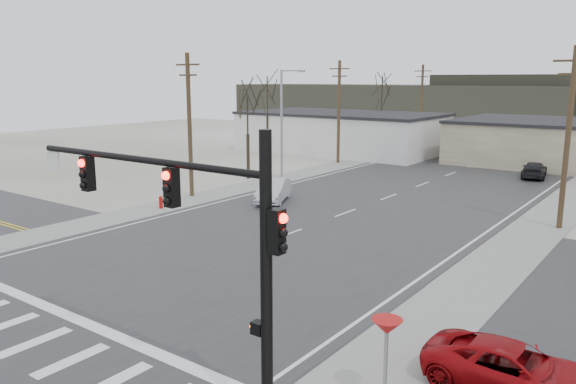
% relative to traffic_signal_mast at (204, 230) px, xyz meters
% --- Properties ---
extents(ground, '(140.00, 140.00, 0.00)m').
position_rel_traffic_signal_mast_xyz_m(ground, '(-7.89, 6.20, -4.67)').
color(ground, silver).
rests_on(ground, ground).
extents(main_road, '(18.00, 110.00, 0.05)m').
position_rel_traffic_signal_mast_xyz_m(main_road, '(-7.89, 21.20, -4.65)').
color(main_road, '#28282A').
rests_on(main_road, ground).
extents(cross_road, '(90.00, 10.00, 0.04)m').
position_rel_traffic_signal_mast_xyz_m(cross_road, '(-7.89, 6.20, -4.65)').
color(cross_road, '#28282A').
rests_on(cross_road, ground).
extents(sidewalk_left, '(3.00, 90.00, 0.06)m').
position_rel_traffic_signal_mast_xyz_m(sidewalk_left, '(-18.49, 26.20, -4.64)').
color(sidewalk_left, gray).
rests_on(sidewalk_left, ground).
extents(sidewalk_right, '(3.00, 90.00, 0.06)m').
position_rel_traffic_signal_mast_xyz_m(sidewalk_right, '(2.71, 26.20, -4.64)').
color(sidewalk_right, gray).
rests_on(sidewalk_right, ground).
extents(traffic_signal_mast, '(8.95, 0.43, 7.20)m').
position_rel_traffic_signal_mast_xyz_m(traffic_signal_mast, '(0.00, 0.00, 0.00)').
color(traffic_signal_mast, black).
rests_on(traffic_signal_mast, ground).
extents(fire_hydrant, '(0.24, 0.24, 0.87)m').
position_rel_traffic_signal_mast_xyz_m(fire_hydrant, '(-18.09, 14.20, -4.22)').
color(fire_hydrant, '#A50C0C').
rests_on(fire_hydrant, ground).
extents(yield_sign, '(0.80, 0.80, 2.35)m').
position_rel_traffic_signal_mast_xyz_m(yield_sign, '(3.61, 2.70, -2.61)').
color(yield_sign, gray).
rests_on(yield_sign, ground).
extents(building_left_far, '(22.30, 12.30, 4.50)m').
position_rel_traffic_signal_mast_xyz_m(building_left_far, '(-23.89, 46.20, -2.42)').
color(building_left_far, silver).
rests_on(building_left_far, ground).
extents(upole_left_b, '(2.20, 0.30, 10.00)m').
position_rel_traffic_signal_mast_xyz_m(upole_left_b, '(-19.39, 18.20, 0.55)').
color(upole_left_b, '#4A3422').
rests_on(upole_left_b, ground).
extents(upole_left_c, '(2.20, 0.30, 10.00)m').
position_rel_traffic_signal_mast_xyz_m(upole_left_c, '(-19.39, 38.20, 0.55)').
color(upole_left_c, '#4A3422').
rests_on(upole_left_c, ground).
extents(upole_left_d, '(2.20, 0.30, 10.00)m').
position_rel_traffic_signal_mast_xyz_m(upole_left_d, '(-19.39, 58.20, 0.55)').
color(upole_left_d, '#4A3422').
rests_on(upole_left_d, ground).
extents(upole_right_a, '(2.20, 0.30, 10.00)m').
position_rel_traffic_signal_mast_xyz_m(upole_right_a, '(3.61, 24.20, 0.55)').
color(upole_right_a, '#4A3422').
rests_on(upole_right_a, ground).
extents(streetlight_main, '(2.40, 0.25, 9.00)m').
position_rel_traffic_signal_mast_xyz_m(streetlight_main, '(-18.69, 28.20, 0.41)').
color(streetlight_main, gray).
rests_on(streetlight_main, ground).
extents(tree_left_near, '(3.30, 3.30, 7.35)m').
position_rel_traffic_signal_mast_xyz_m(tree_left_near, '(-20.89, 26.20, 0.55)').
color(tree_left_near, '#30291D').
rests_on(tree_left_near, ground).
extents(tree_left_far, '(3.96, 3.96, 8.82)m').
position_rel_traffic_signal_mast_xyz_m(tree_left_far, '(-21.89, 52.20, 1.61)').
color(tree_left_far, '#30291D').
rests_on(tree_left_far, ground).
extents(tree_left_mid, '(3.96, 3.96, 8.82)m').
position_rel_traffic_signal_mast_xyz_m(tree_left_mid, '(-29.89, 40.20, 1.61)').
color(tree_left_mid, '#30291D').
rests_on(tree_left_mid, ground).
extents(hill_left, '(70.00, 18.00, 7.00)m').
position_rel_traffic_signal_mast_xyz_m(hill_left, '(-42.89, 98.20, -1.17)').
color(hill_left, '#333026').
rests_on(hill_left, ground).
extents(sedan_crossing, '(3.42, 4.89, 1.53)m').
position_rel_traffic_signal_mast_xyz_m(sedan_crossing, '(-13.57, 20.20, -3.86)').
color(sedan_crossing, '#B6BDC2').
rests_on(sedan_crossing, main_road).
extents(car_far_a, '(2.57, 4.81, 1.33)m').
position_rel_traffic_signal_mast_xyz_m(car_far_a, '(-1.54, 40.61, -3.97)').
color(car_far_a, black).
rests_on(car_far_a, main_road).
extents(car_far_b, '(2.11, 3.85, 1.24)m').
position_rel_traffic_signal_mast_xyz_m(car_far_b, '(-15.39, 68.90, -4.01)').
color(car_far_b, black).
rests_on(car_far_b, main_road).
extents(car_parked_red, '(4.70, 2.22, 1.30)m').
position_rel_traffic_signal_mast_xyz_m(car_parked_red, '(6.11, 5.20, -3.99)').
color(car_parked_red, maroon).
rests_on(car_parked_red, parking_lot).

